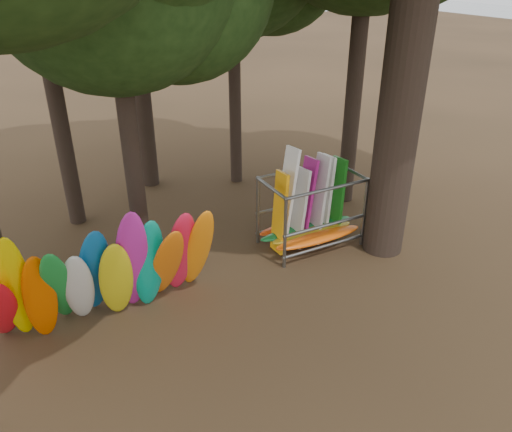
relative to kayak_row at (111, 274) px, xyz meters
name	(u,v)px	position (x,y,z in m)	size (l,w,h in m)	color
ground	(257,299)	(3.19, -0.73, -1.29)	(120.00, 120.00, 0.00)	#47331E
lake	(20,28)	(3.19, 59.27, -1.29)	(160.00, 160.00, 0.00)	gray
kayak_row	(111,274)	(0.00, 0.00, 0.00)	(4.97, 1.85, 3.16)	red
storage_rack	(310,213)	(5.78, 0.93, -0.32)	(3.06, 1.50, 2.91)	slate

